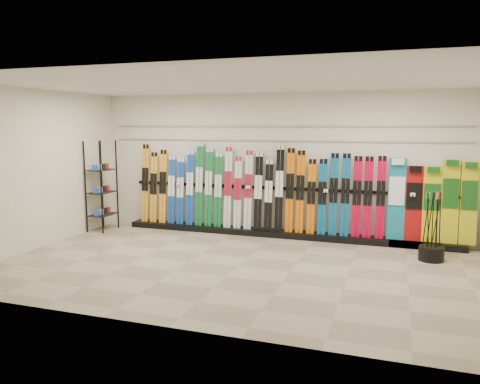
% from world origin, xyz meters
% --- Properties ---
extents(floor, '(8.00, 8.00, 0.00)m').
position_xyz_m(floor, '(0.00, 0.00, 0.00)').
color(floor, gray).
rests_on(floor, ground).
extents(back_wall, '(8.00, 0.00, 8.00)m').
position_xyz_m(back_wall, '(0.00, 2.50, 1.50)').
color(back_wall, beige).
rests_on(back_wall, floor).
extents(left_wall, '(0.00, 5.00, 5.00)m').
position_xyz_m(left_wall, '(-4.00, 0.00, 1.50)').
color(left_wall, beige).
rests_on(left_wall, floor).
extents(ceiling, '(8.00, 8.00, 0.00)m').
position_xyz_m(ceiling, '(0.00, 0.00, 3.00)').
color(ceiling, silver).
rests_on(ceiling, back_wall).
extents(ski_rack_base, '(8.00, 0.40, 0.12)m').
position_xyz_m(ski_rack_base, '(0.22, 2.28, 0.06)').
color(ski_rack_base, black).
rests_on(ski_rack_base, floor).
extents(skis, '(5.38, 0.19, 1.84)m').
position_xyz_m(skis, '(-0.46, 2.31, 0.94)').
color(skis, orange).
rests_on(skis, ski_rack_base).
extents(snowboards, '(1.59, 0.24, 1.57)m').
position_xyz_m(snowboards, '(3.08, 2.36, 0.87)').
color(snowboards, '#14728C').
rests_on(snowboards, ski_rack_base).
extents(accessory_rack, '(0.40, 0.60, 1.99)m').
position_xyz_m(accessory_rack, '(-3.75, 1.62, 0.99)').
color(accessory_rack, black).
rests_on(accessory_rack, floor).
extents(pole_bin, '(0.42, 0.42, 0.25)m').
position_xyz_m(pole_bin, '(3.06, 1.39, 0.12)').
color(pole_bin, black).
rests_on(pole_bin, floor).
extents(ski_poles, '(0.32, 0.22, 1.18)m').
position_xyz_m(ski_poles, '(3.07, 1.40, 0.61)').
color(ski_poles, black).
rests_on(ski_poles, pole_bin).
extents(slatwall_rail_0, '(7.60, 0.02, 0.03)m').
position_xyz_m(slatwall_rail_0, '(0.00, 2.48, 2.00)').
color(slatwall_rail_0, gray).
rests_on(slatwall_rail_0, back_wall).
extents(slatwall_rail_1, '(7.60, 0.02, 0.03)m').
position_xyz_m(slatwall_rail_1, '(0.00, 2.48, 2.30)').
color(slatwall_rail_1, gray).
rests_on(slatwall_rail_1, back_wall).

